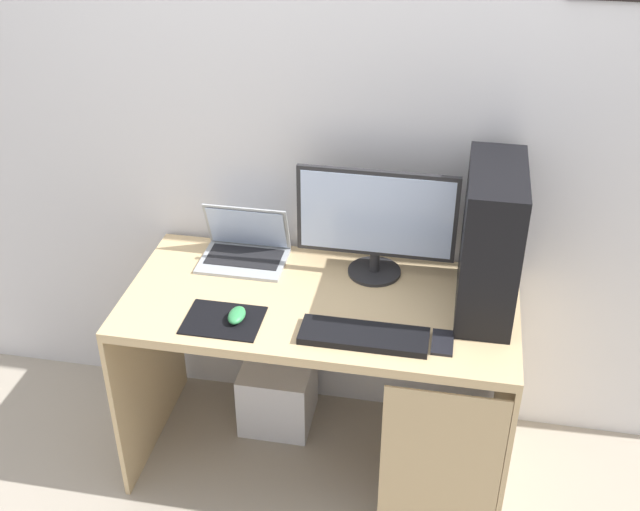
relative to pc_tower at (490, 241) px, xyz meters
name	(u,v)px	position (x,y,z in m)	size (l,w,h in m)	color
ground_plane	(320,455)	(-0.56, -0.07, -1.02)	(8.00, 8.00, 0.00)	#9E9384
wall_back	(340,115)	(-0.56, 0.30, 0.28)	(4.00, 0.05, 2.60)	silver
desk	(324,338)	(-0.54, -0.08, -0.42)	(1.38, 0.67, 0.76)	tan
pc_tower	(490,241)	(0.00, 0.00, 0.00)	(0.18, 0.43, 0.51)	black
monitor	(376,221)	(-0.39, 0.12, -0.03)	(0.57, 0.19, 0.42)	#232326
laptop	(245,249)	(-0.89, 0.14, -0.21)	(0.32, 0.23, 0.21)	#9EA3A8
keyboard	(364,336)	(-0.38, -0.27, -0.24)	(0.42, 0.14, 0.02)	black
mousepad	(223,320)	(-0.85, -0.26, -0.25)	(0.26, 0.20, 0.01)	black
mouse_left	(237,315)	(-0.81, -0.25, -0.23)	(0.06, 0.10, 0.03)	#338C4C
cell_phone	(443,343)	(-0.12, -0.25, -0.25)	(0.07, 0.13, 0.01)	black
subwoofer	(278,392)	(-0.77, 0.10, -0.88)	(0.28, 0.28, 0.28)	silver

